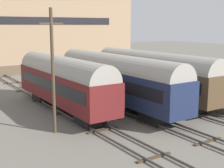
# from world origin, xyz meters

# --- Properties ---
(ground_plane) EXTENTS (200.00, 200.00, 0.00)m
(ground_plane) POSITION_xyz_m (0.00, 0.00, 0.00)
(ground_plane) COLOR #6B665B
(track_left) EXTENTS (2.60, 60.00, 0.26)m
(track_left) POSITION_xyz_m (-4.86, 0.00, 0.14)
(track_left) COLOR #4C4742
(track_left) RESTS_ON ground
(track_middle) EXTENTS (2.60, 60.00, 0.26)m
(track_middle) POSITION_xyz_m (0.00, 0.00, 0.14)
(track_middle) COLOR #4C4742
(track_middle) RESTS_ON ground
(track_right) EXTENTS (2.60, 60.00, 0.26)m
(track_right) POSITION_xyz_m (4.86, 0.00, 0.14)
(track_right) COLOR #4C4742
(track_right) RESTS_ON ground
(train_car_navy) EXTENTS (3.02, 18.43, 5.22)m
(train_car_navy) POSITION_xyz_m (0.00, 2.48, 2.97)
(train_car_navy) COLOR black
(train_car_navy) RESTS_ON ground
(train_car_brown) EXTENTS (3.12, 17.55, 5.23)m
(train_car_brown) POSITION_xyz_m (4.86, 2.69, 2.96)
(train_car_brown) COLOR black
(train_car_brown) RESTS_ON ground
(train_car_maroon) EXTENTS (3.06, 15.68, 5.13)m
(train_car_maroon) POSITION_xyz_m (-4.86, 4.03, 2.90)
(train_car_maroon) COLOR black
(train_car_maroon) RESTS_ON ground
(station_platform) EXTENTS (3.04, 11.54, 1.04)m
(station_platform) POSITION_xyz_m (7.70, -0.83, 0.96)
(station_platform) COLOR brown
(station_platform) RESTS_ON ground
(bench) EXTENTS (1.40, 0.40, 0.91)m
(bench) POSITION_xyz_m (7.62, 0.14, 1.53)
(bench) COLOR brown
(bench) RESTS_ON station_platform
(person_worker) EXTENTS (0.32, 0.32, 1.82)m
(person_worker) POSITION_xyz_m (-2.11, -1.27, 1.10)
(person_worker) COLOR #282833
(person_worker) RESTS_ON ground
(utility_pole) EXTENTS (1.80, 0.24, 9.17)m
(utility_pole) POSITION_xyz_m (-8.02, -1.35, 4.75)
(utility_pole) COLOR #473828
(utility_pole) RESTS_ON ground
(warehouse_building) EXTENTS (34.37, 13.27, 15.88)m
(warehouse_building) POSITION_xyz_m (3.68, 34.73, 7.94)
(warehouse_building) COLOR brown
(warehouse_building) RESTS_ON ground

